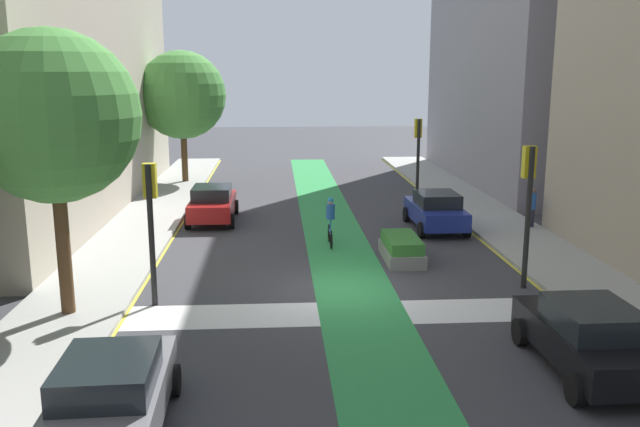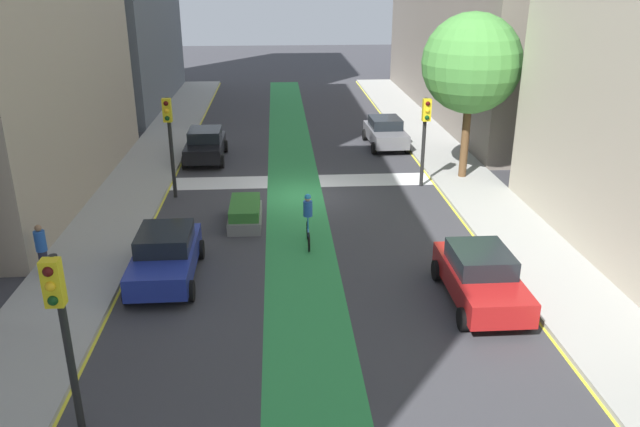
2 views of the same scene
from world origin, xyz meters
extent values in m
plane|color=#38383D|center=(0.00, 0.00, 0.00)|extent=(120.00, 120.00, 0.00)
cube|color=#2D8C47|center=(0.40, 0.00, 0.00)|extent=(2.40, 60.00, 0.01)
cube|color=silver|center=(0.00, -2.00, 0.00)|extent=(12.00, 1.80, 0.01)
cube|color=#9E9E99|center=(-7.50, 0.00, 0.07)|extent=(3.00, 60.00, 0.15)
cube|color=yellow|center=(-6.00, 0.00, 0.01)|extent=(0.16, 60.00, 0.01)
cube|color=#9E9E99|center=(7.50, 0.00, 0.07)|extent=(3.00, 60.00, 0.15)
cube|color=yellow|center=(6.00, 0.00, 0.01)|extent=(0.16, 60.00, 0.01)
cube|color=#B2A893|center=(-12.76, 12.87, 8.71)|extent=(7.52, 25.75, 17.43)
cylinder|color=black|center=(5.52, -0.20, 2.14)|extent=(0.16, 0.16, 4.27)
cube|color=gold|center=(5.52, 0.00, 3.80)|extent=(0.35, 0.28, 0.95)
sphere|color=#3F0A0A|center=(5.52, 0.14, 4.10)|extent=(0.20, 0.20, 0.20)
sphere|color=yellow|center=(5.52, 0.14, 3.80)|extent=(0.20, 0.20, 0.20)
sphere|color=#0C3814|center=(5.52, 0.14, 3.50)|extent=(0.20, 0.20, 0.20)
cylinder|color=black|center=(-5.33, -0.99, 1.98)|extent=(0.16, 0.16, 3.97)
cube|color=gold|center=(-5.33, -0.79, 3.49)|extent=(0.35, 0.28, 0.95)
sphere|color=#3F0A0A|center=(-5.33, -0.65, 3.79)|extent=(0.20, 0.20, 0.20)
sphere|color=yellow|center=(-5.33, -0.65, 3.49)|extent=(0.20, 0.20, 0.20)
sphere|color=#0C3814|center=(-5.33, -0.65, 3.19)|extent=(0.20, 0.20, 0.20)
cylinder|color=black|center=(5.34, 14.43, 2.02)|extent=(0.16, 0.16, 4.05)
cube|color=gold|center=(5.34, 14.63, 3.57)|extent=(0.35, 0.28, 0.95)
sphere|color=#3F0A0A|center=(5.34, 14.77, 3.87)|extent=(0.20, 0.20, 0.20)
sphere|color=yellow|center=(5.34, 14.77, 3.57)|extent=(0.20, 0.20, 0.20)
sphere|color=#0C3814|center=(5.34, 14.77, 3.27)|extent=(0.20, 0.20, 0.20)
cube|color=black|center=(4.78, -5.84, 0.67)|extent=(1.83, 4.21, 0.70)
cube|color=black|center=(4.78, -6.04, 1.29)|extent=(1.62, 2.01, 0.55)
cylinder|color=black|center=(3.87, -4.38, 0.32)|extent=(0.23, 0.64, 0.64)
cylinder|color=black|center=(5.67, -4.36, 0.32)|extent=(0.23, 0.64, 0.64)
cylinder|color=black|center=(3.89, -7.32, 0.32)|extent=(0.23, 0.64, 0.64)
cube|color=navy|center=(4.65, 7.55, 0.67)|extent=(1.84, 4.22, 0.70)
cube|color=black|center=(4.65, 7.35, 1.29)|extent=(1.62, 2.02, 0.55)
cylinder|color=black|center=(3.74, 9.01, 0.32)|extent=(0.23, 0.64, 0.64)
cylinder|color=black|center=(5.54, 9.02, 0.32)|extent=(0.23, 0.64, 0.64)
cylinder|color=black|center=(3.77, 6.07, 0.32)|extent=(0.23, 0.64, 0.64)
cylinder|color=black|center=(5.57, 6.08, 0.32)|extent=(0.23, 0.64, 0.64)
cube|color=#A51919|center=(-4.66, 9.64, 0.67)|extent=(1.81, 4.20, 0.70)
cube|color=black|center=(-4.66, 9.44, 1.29)|extent=(1.60, 2.00, 0.55)
cylinder|color=black|center=(-5.56, 11.12, 0.32)|extent=(0.22, 0.64, 0.64)
cylinder|color=black|center=(-3.76, 11.11, 0.32)|extent=(0.22, 0.64, 0.64)
cylinder|color=black|center=(-5.57, 8.18, 0.32)|extent=(0.22, 0.64, 0.64)
cylinder|color=black|center=(-3.77, 8.17, 0.32)|extent=(0.22, 0.64, 0.64)
cube|color=slate|center=(-4.85, -7.88, 0.67)|extent=(1.93, 4.25, 0.70)
cube|color=black|center=(-4.84, -8.08, 1.29)|extent=(1.66, 2.05, 0.55)
cylinder|color=black|center=(-5.79, -6.44, 0.32)|extent=(0.24, 0.65, 0.64)
cylinder|color=black|center=(-3.99, -6.38, 0.32)|extent=(0.24, 0.65, 0.64)
torus|color=black|center=(0.10, 5.75, 0.34)|extent=(0.06, 0.68, 0.68)
torus|color=black|center=(0.10, 4.70, 0.34)|extent=(0.06, 0.68, 0.68)
cylinder|color=#2672BF|center=(0.10, 5.23, 0.52)|extent=(0.06, 0.95, 0.06)
cylinder|color=#2672BF|center=(0.10, 5.08, 0.79)|extent=(0.05, 0.05, 0.50)
cylinder|color=#2659B2|center=(0.10, 5.08, 1.31)|extent=(0.32, 0.32, 0.55)
sphere|color=tan|center=(0.10, 5.08, 1.70)|extent=(0.22, 0.22, 0.22)
sphere|color=#268CCC|center=(0.10, 5.08, 1.74)|extent=(0.23, 0.23, 0.23)
cylinder|color=#262638|center=(8.52, 7.08, 0.52)|extent=(0.28, 0.28, 0.74)
cylinder|color=#2659B2|center=(8.52, 7.08, 1.22)|extent=(0.34, 0.34, 0.66)
sphere|color=#8C6647|center=(8.52, 7.08, 1.65)|extent=(0.21, 0.21, 0.21)
cylinder|color=brown|center=(-7.44, -1.81, 1.96)|extent=(0.36, 0.36, 3.63)
sphere|color=#478C3D|center=(-7.44, -1.81, 5.30)|extent=(4.36, 4.36, 4.36)
cylinder|color=brown|center=(-7.18, 19.79, 1.75)|extent=(0.36, 0.36, 3.20)
sphere|color=#478C3D|center=(-7.18, 19.79, 5.09)|extent=(4.98, 4.98, 4.98)
cube|color=slate|center=(2.40, 3.02, 0.23)|extent=(1.23, 2.65, 0.45)
cube|color=#33722D|center=(2.40, 3.02, 0.65)|extent=(1.10, 2.38, 0.40)
camera|label=1|loc=(-1.88, -18.93, 6.40)|focal=37.37mm
camera|label=2|loc=(1.08, 25.34, 8.98)|focal=34.99mm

